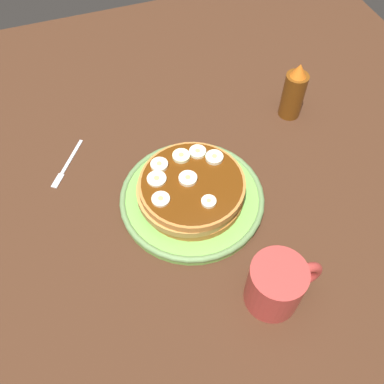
{
  "coord_description": "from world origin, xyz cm",
  "views": [
    {
      "loc": [
        -15.11,
        -43.0,
        67.19
      ],
      "look_at": [
        0.0,
        0.0,
        3.11
      ],
      "focal_mm": 39.43,
      "sensor_mm": 36.0,
      "label": 1
    }
  ],
  "objects_px": {
    "banana_slice_0": "(188,179)",
    "fork": "(66,166)",
    "banana_slice_6": "(161,199)",
    "banana_slice_7": "(198,152)",
    "banana_slice_3": "(214,158)",
    "coffee_mug": "(278,284)",
    "syrup_bottle": "(294,93)",
    "plate": "(192,198)",
    "banana_slice_5": "(180,156)",
    "banana_slice_1": "(209,202)",
    "banana_slice_4": "(159,165)",
    "banana_slice_2": "(157,179)",
    "pancake_stack": "(190,189)"
  },
  "relations": [
    {
      "from": "banana_slice_0",
      "to": "fork",
      "type": "height_order",
      "value": "banana_slice_0"
    },
    {
      "from": "banana_slice_6",
      "to": "banana_slice_7",
      "type": "xyz_separation_m",
      "value": [
        0.1,
        0.08,
        0.0
      ]
    },
    {
      "from": "banana_slice_3",
      "to": "coffee_mug",
      "type": "relative_size",
      "value": 0.26
    },
    {
      "from": "banana_slice_0",
      "to": "syrup_bottle",
      "type": "bearing_deg",
      "value": 26.95
    },
    {
      "from": "plate",
      "to": "fork",
      "type": "height_order",
      "value": "plate"
    },
    {
      "from": "plate",
      "to": "fork",
      "type": "relative_size",
      "value": 2.46
    },
    {
      "from": "banana_slice_0",
      "to": "banana_slice_7",
      "type": "xyz_separation_m",
      "value": [
        0.04,
        0.05,
        -0.0
      ]
    },
    {
      "from": "banana_slice_5",
      "to": "banana_slice_1",
      "type": "bearing_deg",
      "value": -82.96
    },
    {
      "from": "banana_slice_3",
      "to": "banana_slice_7",
      "type": "relative_size",
      "value": 1.04
    },
    {
      "from": "banana_slice_4",
      "to": "syrup_bottle",
      "type": "bearing_deg",
      "value": 16.91
    },
    {
      "from": "banana_slice_4",
      "to": "banana_slice_0",
      "type": "bearing_deg",
      "value": -50.2
    },
    {
      "from": "banana_slice_4",
      "to": "coffee_mug",
      "type": "distance_m",
      "value": 0.3
    },
    {
      "from": "banana_slice_2",
      "to": "coffee_mug",
      "type": "distance_m",
      "value": 0.28
    },
    {
      "from": "plate",
      "to": "banana_slice_5",
      "type": "bearing_deg",
      "value": 91.58
    },
    {
      "from": "banana_slice_5",
      "to": "banana_slice_3",
      "type": "bearing_deg",
      "value": -22.11
    },
    {
      "from": "banana_slice_3",
      "to": "banana_slice_6",
      "type": "relative_size",
      "value": 1.04
    },
    {
      "from": "banana_slice_3",
      "to": "fork",
      "type": "distance_m",
      "value": 0.31
    },
    {
      "from": "coffee_mug",
      "to": "banana_slice_6",
      "type": "bearing_deg",
      "value": 122.01
    },
    {
      "from": "banana_slice_4",
      "to": "banana_slice_6",
      "type": "xyz_separation_m",
      "value": [
        -0.02,
        -0.07,
        -0.0
      ]
    },
    {
      "from": "banana_slice_0",
      "to": "banana_slice_6",
      "type": "relative_size",
      "value": 1.04
    },
    {
      "from": "banana_slice_4",
      "to": "banana_slice_7",
      "type": "bearing_deg",
      "value": 4.9
    },
    {
      "from": "banana_slice_0",
      "to": "banana_slice_5",
      "type": "xyz_separation_m",
      "value": [
        0.0,
        0.05,
        0.0
      ]
    },
    {
      "from": "banana_slice_2",
      "to": "syrup_bottle",
      "type": "distance_m",
      "value": 0.37
    },
    {
      "from": "banana_slice_2",
      "to": "banana_slice_1",
      "type": "bearing_deg",
      "value": -47.6
    },
    {
      "from": "banana_slice_1",
      "to": "pancake_stack",
      "type": "bearing_deg",
      "value": 106.54
    },
    {
      "from": "coffee_mug",
      "to": "fork",
      "type": "bearing_deg",
      "value": 125.31
    },
    {
      "from": "banana_slice_4",
      "to": "banana_slice_7",
      "type": "relative_size",
      "value": 1.01
    },
    {
      "from": "banana_slice_6",
      "to": "coffee_mug",
      "type": "distance_m",
      "value": 0.24
    },
    {
      "from": "coffee_mug",
      "to": "plate",
      "type": "bearing_deg",
      "value": 105.74
    },
    {
      "from": "banana_slice_4",
      "to": "banana_slice_7",
      "type": "distance_m",
      "value": 0.08
    },
    {
      "from": "pancake_stack",
      "to": "fork",
      "type": "distance_m",
      "value": 0.27
    },
    {
      "from": "banana_slice_5",
      "to": "banana_slice_6",
      "type": "distance_m",
      "value": 0.1
    },
    {
      "from": "plate",
      "to": "banana_slice_1",
      "type": "bearing_deg",
      "value": -76.8
    },
    {
      "from": "plate",
      "to": "coffee_mug",
      "type": "distance_m",
      "value": 0.24
    },
    {
      "from": "banana_slice_5",
      "to": "syrup_bottle",
      "type": "height_order",
      "value": "syrup_bottle"
    },
    {
      "from": "banana_slice_7",
      "to": "plate",
      "type": "bearing_deg",
      "value": -118.21
    },
    {
      "from": "banana_slice_0",
      "to": "syrup_bottle",
      "type": "xyz_separation_m",
      "value": [
        0.29,
        0.15,
        -0.01
      ]
    },
    {
      "from": "pancake_stack",
      "to": "banana_slice_6",
      "type": "xyz_separation_m",
      "value": [
        -0.06,
        -0.02,
        0.02
      ]
    },
    {
      "from": "plate",
      "to": "banana_slice_4",
      "type": "height_order",
      "value": "banana_slice_4"
    },
    {
      "from": "banana_slice_7",
      "to": "banana_slice_1",
      "type": "bearing_deg",
      "value": -100.12
    },
    {
      "from": "banana_slice_3",
      "to": "banana_slice_4",
      "type": "relative_size",
      "value": 1.03
    },
    {
      "from": "banana_slice_1",
      "to": "coffee_mug",
      "type": "distance_m",
      "value": 0.18
    },
    {
      "from": "banana_slice_6",
      "to": "banana_slice_7",
      "type": "distance_m",
      "value": 0.13
    },
    {
      "from": "banana_slice_0",
      "to": "banana_slice_1",
      "type": "bearing_deg",
      "value": -73.22
    },
    {
      "from": "banana_slice_1",
      "to": "fork",
      "type": "bearing_deg",
      "value": 135.89
    },
    {
      "from": "banana_slice_3",
      "to": "banana_slice_0",
      "type": "bearing_deg",
      "value": -154.2
    },
    {
      "from": "banana_slice_3",
      "to": "pancake_stack",
      "type": "bearing_deg",
      "value": -149.32
    },
    {
      "from": "banana_slice_4",
      "to": "banana_slice_7",
      "type": "height_order",
      "value": "same"
    },
    {
      "from": "banana_slice_4",
      "to": "banana_slice_5",
      "type": "height_order",
      "value": "same"
    },
    {
      "from": "plate",
      "to": "pancake_stack",
      "type": "xyz_separation_m",
      "value": [
        -0.0,
        0.0,
        0.03
      ]
    }
  ]
}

